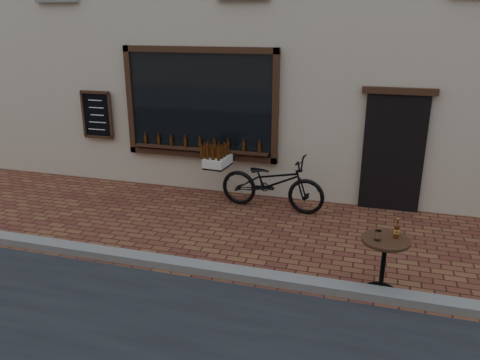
# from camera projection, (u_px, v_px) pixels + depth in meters

# --- Properties ---
(ground) EXTENTS (90.00, 90.00, 0.00)m
(ground) POSITION_uv_depth(u_px,v_px,m) (243.00, 286.00, 6.39)
(ground) COLOR #57261C
(ground) RESTS_ON ground
(kerb) EXTENTS (90.00, 0.25, 0.12)m
(kerb) POSITION_uv_depth(u_px,v_px,m) (247.00, 275.00, 6.55)
(kerb) COLOR slate
(kerb) RESTS_ON ground
(cargo_bicycle) EXTENTS (2.45, 0.89, 1.14)m
(cargo_bicycle) POSITION_uv_depth(u_px,v_px,m) (270.00, 182.00, 8.87)
(cargo_bicycle) COLOR black
(cargo_bicycle) RESTS_ON ground
(bistro_table) EXTENTS (0.62, 0.62, 1.06)m
(bistro_table) POSITION_uv_depth(u_px,v_px,m) (384.00, 255.00, 6.05)
(bistro_table) COLOR black
(bistro_table) RESTS_ON ground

